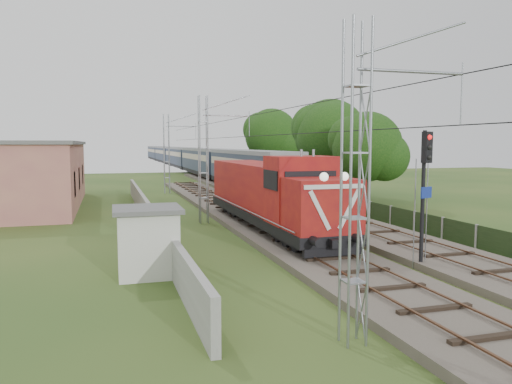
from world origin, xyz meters
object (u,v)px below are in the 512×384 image
object	(u,v)px
locomotive	(270,193)
signal_post	(425,175)
relay_hut	(148,241)
coach_rake	(181,156)

from	to	relation	value
locomotive	signal_post	world-z (taller)	signal_post
signal_post	relay_hut	bearing A→B (deg)	167.64
relay_hut	signal_post	bearing A→B (deg)	-12.36
signal_post	relay_hut	xyz separation A→B (m)	(-10.57, 2.32, -2.49)
signal_post	relay_hut	world-z (taller)	signal_post
locomotive	coach_rake	xyz separation A→B (m)	(5.00, 70.44, 0.41)
locomotive	signal_post	distance (m)	10.48
locomotive	relay_hut	xyz separation A→B (m)	(-7.40, -7.55, -0.91)
locomotive	coach_rake	world-z (taller)	locomotive
coach_rake	relay_hut	bearing A→B (deg)	-99.03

